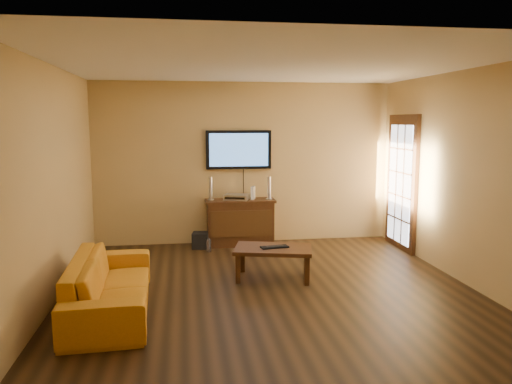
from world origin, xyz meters
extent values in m
plane|color=black|center=(0.00, 0.00, 0.00)|extent=(5.00, 5.00, 0.00)
plane|color=tan|center=(0.00, 2.50, 1.35)|extent=(5.00, 0.00, 5.00)
plane|color=tan|center=(-2.50, 0.00, 1.35)|extent=(0.00, 5.00, 5.00)
plane|color=tan|center=(2.50, 0.00, 1.35)|extent=(0.00, 5.00, 5.00)
plane|color=white|center=(0.00, 0.00, 2.70)|extent=(5.00, 5.00, 0.00)
cube|color=#311A0B|center=(2.46, 1.70, 1.05)|extent=(0.06, 1.02, 2.22)
cube|color=white|center=(2.42, 1.70, 1.05)|extent=(0.01, 0.79, 1.89)
cube|color=#311A0B|center=(-0.10, 2.28, 0.36)|extent=(1.09, 0.41, 0.72)
cube|color=black|center=(-0.10, 2.07, 0.40)|extent=(1.00, 0.02, 0.43)
cube|color=#311A0B|center=(-0.10, 2.28, 0.74)|extent=(1.15, 0.44, 0.04)
cube|color=black|center=(-0.10, 2.46, 1.58)|extent=(1.09, 0.07, 0.64)
cube|color=#4474B1|center=(-0.10, 2.42, 1.58)|extent=(0.98, 0.01, 0.55)
cube|color=#311A0B|center=(0.12, 0.41, 0.39)|extent=(1.11, 0.82, 0.05)
cube|color=#311A0B|center=(-0.36, 0.29, 0.18)|extent=(0.06, 0.06, 0.37)
cube|color=#311A0B|center=(0.49, 0.07, 0.18)|extent=(0.06, 0.06, 0.37)
cube|color=#311A0B|center=(-0.25, 0.75, 0.18)|extent=(0.06, 0.06, 0.37)
cube|color=#311A0B|center=(0.61, 0.54, 0.18)|extent=(0.06, 0.06, 0.37)
imported|color=orange|center=(-1.84, -0.45, 0.40)|extent=(0.69, 2.08, 0.80)
cylinder|color=silver|center=(-0.58, 2.31, 0.77)|extent=(0.10, 0.10, 0.02)
cylinder|color=silver|center=(-0.58, 2.31, 0.96)|extent=(0.06, 0.06, 0.37)
cylinder|color=silver|center=(0.38, 2.25, 0.77)|extent=(0.10, 0.10, 0.02)
cylinder|color=silver|center=(0.38, 2.25, 0.96)|extent=(0.06, 0.06, 0.36)
cube|color=silver|center=(-0.16, 2.28, 0.81)|extent=(0.46, 0.39, 0.09)
cube|color=white|center=(0.12, 2.28, 0.87)|extent=(0.10, 0.16, 0.22)
cube|color=black|center=(-0.77, 2.14, 0.13)|extent=(0.29, 0.29, 0.26)
cylinder|color=white|center=(-0.65, 1.89, 0.10)|extent=(0.08, 0.08, 0.19)
sphere|color=white|center=(-0.65, 1.89, 0.20)|extent=(0.04, 0.04, 0.04)
cube|color=black|center=(0.14, 0.40, 0.43)|extent=(0.38, 0.19, 0.02)
cube|color=black|center=(0.14, 0.40, 0.44)|extent=(0.25, 0.13, 0.01)
camera|label=1|loc=(-1.03, -5.84, 2.06)|focal=35.00mm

